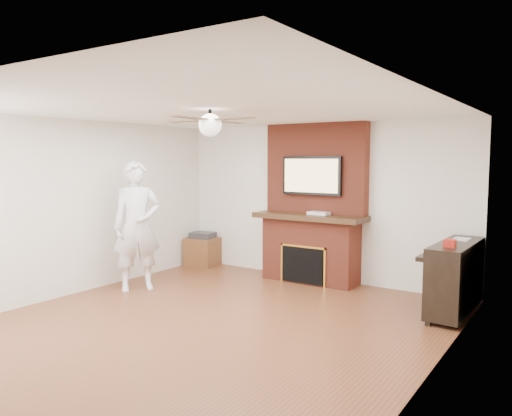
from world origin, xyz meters
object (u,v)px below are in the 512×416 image
Objects in this scene: person at (137,226)px; side_table at (203,250)px; fireplace at (312,219)px; piano at (455,276)px.

side_table is (-0.31, 1.86, -0.68)m from person.
fireplace is 4.11× the size of side_table.
fireplace is 2.40m from piano.
fireplace is at bearing -6.24° from side_table.
piano is (4.48, -0.48, 0.21)m from side_table.
fireplace is at bearing 167.82° from piano.
person reaches higher than side_table.
person is (-1.89, -1.93, -0.04)m from fireplace.
person is at bearing -160.32° from piano.
fireplace reaches higher than piano.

